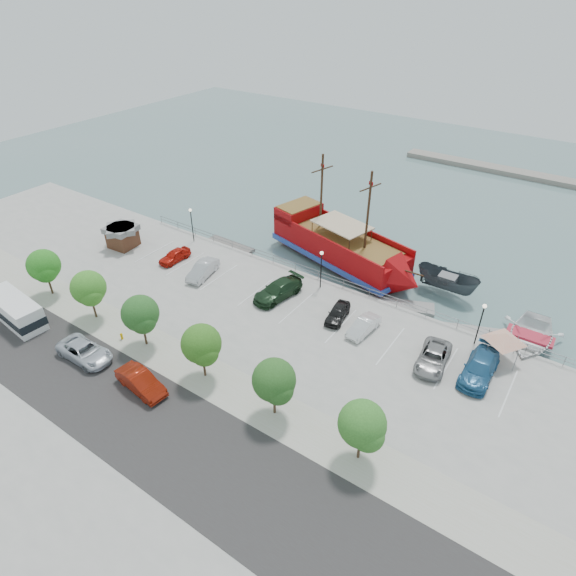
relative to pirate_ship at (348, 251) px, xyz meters
The scene contains 34 objects.
ground 13.32m from the pirate_ship, 88.41° to the right, with size 160.00×160.00×0.00m, color slate.
land_slab 34.19m from the pirate_ship, 89.39° to the right, with size 100.00×58.00×1.20m, color gray.
street 29.17m from the pirate_ship, 89.28° to the right, with size 100.00×8.00×0.04m, color #2E2A2A.
sidewalk 23.17m from the pirate_ship, 89.10° to the right, with size 100.00×4.00×0.05m, color #A5A38D.
seawall_railing 5.39m from the pirate_ship, 86.10° to the right, with size 50.00×0.06×1.00m.
far_shore 43.16m from the pirate_ship, 76.09° to the left, with size 40.00×3.00×0.80m, color gray.
pirate_ship is the anchor object (origin of this frame).
patrol_boat 11.22m from the pirate_ship, ahead, with size 2.52×6.70×2.59m, color #3B4248.
speedboat 20.49m from the pirate_ship, ahead, with size 5.35×7.49×1.55m, color white.
dock_west 14.93m from the pirate_ship, 164.56° to the right, with size 6.50×1.86×0.37m, color slate.
dock_mid 9.31m from the pirate_ship, 25.65° to the right, with size 6.82×1.95×0.39m, color gray.
dock_east 16.48m from the pirate_ship, 13.94° to the right, with size 6.22×1.78×0.36m, color gray.
shed 26.64m from the pirate_ship, 152.54° to the right, with size 3.44×3.44×2.61m.
canopy_tent 20.13m from the pirate_ship, 21.76° to the right, with size 4.42×4.42×3.13m.
street_van 29.26m from the pirate_ship, 111.02° to the right, with size 2.45×5.30×1.47m, color silver.
street_sedan 27.36m from the pirate_ship, 97.82° to the right, with size 1.68×4.81×1.58m, color maroon.
shuttle_bus 34.23m from the pirate_ship, 126.15° to the right, with size 7.28×3.10×2.50m.
fire_hydrant 25.93m from the pirate_ship, 112.53° to the right, with size 0.24×0.24×0.68m.
lamp_post_left 18.93m from the pirate_ship, 159.36° to the right, with size 0.36×0.36×4.28m.
lamp_post_mid 6.90m from the pirate_ship, 86.86° to the right, with size 0.36×0.36×4.28m.
lamp_post_right 17.75m from the pirate_ship, 22.09° to the right, with size 0.36×0.36×4.28m.
tree_a 31.71m from the pirate_ship, 132.79° to the right, with size 3.30×3.20×5.00m.
tree_b 27.45m from the pirate_ship, 121.97° to the right, with size 3.30×3.20×5.00m.
tree_c 24.49m from the pirate_ship, 107.88° to the right, with size 3.30×3.20×5.00m.
tree_d 23.32m from the pirate_ship, 91.21° to the right, with size 3.30×3.20×5.00m.
tree_e 24.21m from the pirate_ship, 74.33° to the right, with size 3.30×3.20×5.00m.
tree_f 26.95m from the pirate_ship, 59.80° to the right, with size 3.30×3.20×5.00m.
parked_car_a 19.66m from the pirate_ship, 144.86° to the right, with size 1.59×3.96×1.35m, color red.
parked_car_b 16.36m from the pirate_ship, 133.34° to the right, with size 1.61×4.63×1.53m, color #B5B7BA.
parked_car_d 10.82m from the pirate_ship, 101.96° to the right, with size 2.31×5.69×1.65m, color #19341C.
parked_car_e 11.30m from the pirate_ship, 66.46° to the right, with size 1.57×3.90×1.33m, color black.
parked_car_f 13.08m from the pirate_ship, 55.32° to the right, with size 1.40×4.02×1.33m, color white.
parked_car_g 18.17m from the pirate_ship, 38.62° to the right, with size 2.34×5.07×1.41m, color gray.
parked_car_h 20.68m from the pirate_ship, 30.69° to the right, with size 2.32×5.71×1.66m, color #235A87.
Camera 1 is at (20.82, -29.89, 27.86)m, focal length 30.00 mm.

